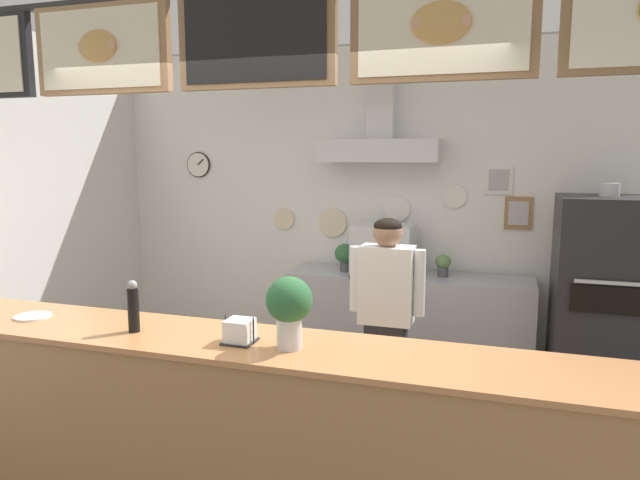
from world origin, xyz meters
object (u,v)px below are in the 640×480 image
at_px(potted_thyme, 345,255).
at_px(condiment_plate, 33,316).
at_px(pepper_grinder, 133,306).
at_px(shop_worker, 386,321).
at_px(napkin_holder, 240,332).
at_px(espresso_machine, 384,250).
at_px(potted_rosemary, 443,264).
at_px(pizza_oven, 601,306).
at_px(basil_vase, 289,307).

height_order(potted_thyme, condiment_plate, potted_thyme).
distance_m(potted_thyme, pepper_grinder, 2.54).
distance_m(shop_worker, condiment_plate, 2.22).
distance_m(pepper_grinder, napkin_holder, 0.62).
bearing_deg(espresso_machine, potted_rosemary, 6.87).
height_order(potted_thyme, napkin_holder, napkin_holder).
bearing_deg(espresso_machine, shop_worker, -77.48).
distance_m(shop_worker, espresso_machine, 1.27).
height_order(shop_worker, potted_rosemary, shop_worker).
bearing_deg(napkin_holder, potted_thyme, 92.81).
bearing_deg(pizza_oven, pepper_grinder, -139.74).
distance_m(potted_rosemary, basil_vase, 2.57).
height_order(shop_worker, espresso_machine, shop_worker).
relative_size(condiment_plate, basil_vase, 0.57).
height_order(espresso_machine, potted_rosemary, espresso_machine).
distance_m(pepper_grinder, basil_vase, 0.89).
xyz_separation_m(pepper_grinder, basil_vase, (0.89, 0.01, 0.07)).
bearing_deg(potted_rosemary, pepper_grinder, -118.69).
relative_size(shop_worker, pepper_grinder, 5.62).
distance_m(shop_worker, basil_vase, 1.33).
height_order(condiment_plate, basil_vase, basil_vase).
height_order(pizza_oven, napkin_holder, pizza_oven).
distance_m(shop_worker, potted_rosemary, 1.31).
height_order(potted_rosemary, basil_vase, basil_vase).
distance_m(condiment_plate, napkin_holder, 1.35).
distance_m(shop_worker, potted_thyme, 1.40).
xyz_separation_m(pizza_oven, napkin_holder, (-1.99, -2.20, 0.27)).
xyz_separation_m(potted_thyme, basil_vase, (0.39, -2.47, 0.18)).
height_order(espresso_machine, pepper_grinder, espresso_machine).
bearing_deg(shop_worker, espresso_machine, -77.38).
distance_m(shop_worker, napkin_holder, 1.36).
bearing_deg(pepper_grinder, potted_rosemary, 61.31).
xyz_separation_m(potted_rosemary, napkin_holder, (-0.76, -2.51, 0.07)).
height_order(shop_worker, basil_vase, shop_worker).
distance_m(espresso_machine, napkin_holder, 2.46).
distance_m(pizza_oven, condiment_plate, 3.99).
relative_size(pepper_grinder, napkin_holder, 1.75).
xyz_separation_m(shop_worker, pepper_grinder, (-1.13, -1.25, 0.34)).
relative_size(potted_rosemary, basil_vase, 0.55).
bearing_deg(potted_rosemary, espresso_machine, -173.13).
relative_size(pepper_grinder, basil_vase, 0.79).
bearing_deg(pizza_oven, espresso_machine, 172.01).
bearing_deg(condiment_plate, shop_worker, 32.96).
xyz_separation_m(pizza_oven, potted_thyme, (-2.12, 0.27, 0.24)).
bearing_deg(espresso_machine, pizza_oven, -7.99).
relative_size(espresso_machine, potted_rosemary, 2.76).
xyz_separation_m(potted_thyme, potted_rosemary, (0.88, 0.04, -0.04)).
bearing_deg(condiment_plate, espresso_machine, 56.63).
relative_size(potted_thyme, condiment_plate, 1.24).
xyz_separation_m(shop_worker, espresso_machine, (-0.27, 1.21, 0.29)).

